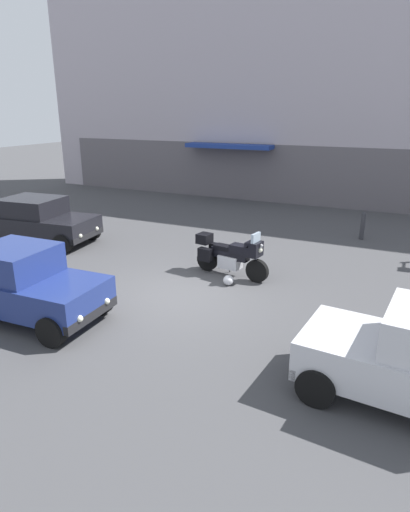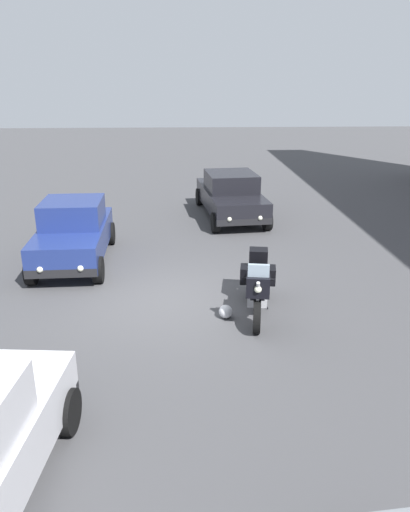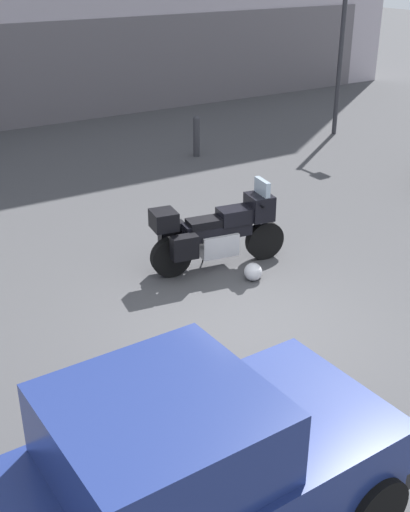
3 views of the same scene
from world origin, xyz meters
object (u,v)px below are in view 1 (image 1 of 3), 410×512
(car_sedan_far, at_px, (33,220))
(bollard_curbside, at_px, (363,225))
(motorcycle, at_px, (230,255))
(car_wagon_end, at_px, (21,283))
(helmet, at_px, (228,280))

(car_sedan_far, height_order, bollard_curbside, car_sedan_far)
(motorcycle, bearing_deg, car_wagon_end, -117.52)
(car_sedan_far, bearing_deg, helmet, -12.13)
(car_wagon_end, bearing_deg, helmet, 44.99)
(car_wagon_end, height_order, bollard_curbside, car_wagon_end)
(helmet, bearing_deg, car_wagon_end, -133.09)
(helmet, height_order, bollard_curbside, bollard_curbside)
(car_wagon_end, bearing_deg, motorcycle, 51.67)
(helmet, distance_m, car_wagon_end, 5.10)
(helmet, relative_size, car_sedan_far, 0.06)
(motorcycle, distance_m, bollard_curbside, 6.12)
(car_sedan_far, bearing_deg, bollard_curbside, 20.72)
(helmet, relative_size, car_wagon_end, 0.07)
(car_wagon_end, xyz_separation_m, bollard_curbside, (6.13, 9.76, -0.28))
(car_sedan_far, relative_size, car_wagon_end, 1.20)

